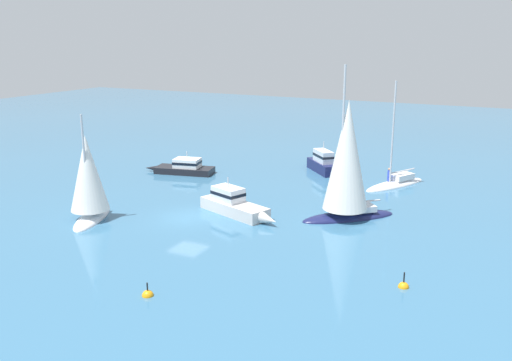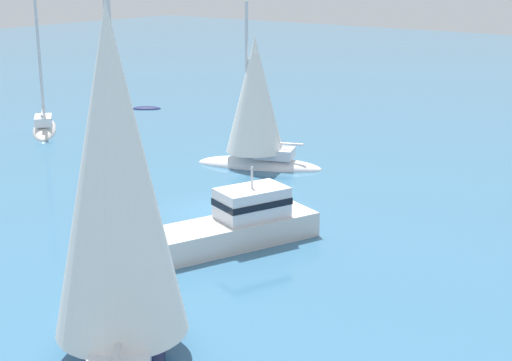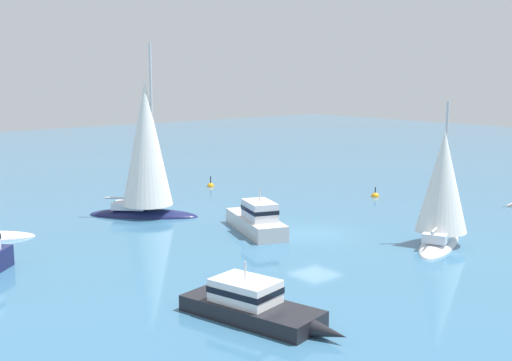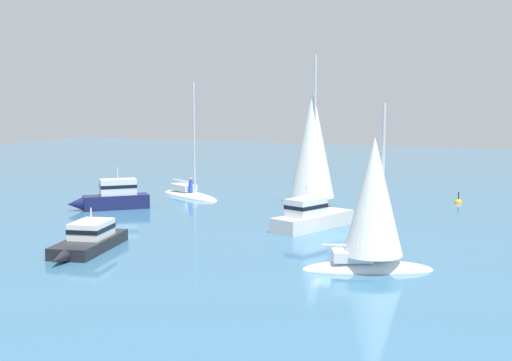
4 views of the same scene
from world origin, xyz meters
The scene contains 8 objects.
ground_plane centered at (0.00, 0.00, 0.00)m, with size 160.00×160.00×0.00m, color teal.
sloop centered at (-11.78, -16.24, 0.19)m, with size 4.91×7.34×9.86m.
cabin_cruiser centered at (-2.76, -2.35, 0.74)m, with size 7.54×3.91×2.75m.
powerboat centered at (-3.90, -18.27, 0.90)m, with size 4.91×5.11×3.09m.
ketch centered at (6.18, 3.46, 2.83)m, with size 4.02×6.39×8.31m.
sloop_1 centered at (-10.58, -5.13, 4.10)m, with size 6.74×6.58×11.72m.
powerboat_1 centered at (7.92, -11.44, 0.59)m, with size 7.17×3.31×2.23m.
channel_buoy centered at (-17.03, 4.76, 0.01)m, with size 0.59×0.59×1.16m.
Camera 4 is at (36.74, 10.70, 7.99)m, focal length 47.09 mm.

